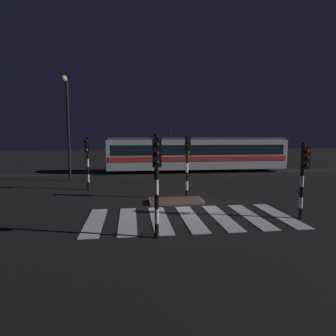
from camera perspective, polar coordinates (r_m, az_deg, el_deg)
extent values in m
plane|color=black|center=(14.74, 2.52, -7.16)|extent=(120.00, 120.00, 0.00)
cube|color=#59595E|center=(26.76, -1.94, -1.05)|extent=(80.00, 0.12, 0.03)
cube|color=#59595E|center=(28.18, -2.21, -0.68)|extent=(80.00, 0.12, 0.03)
cube|color=silver|center=(12.30, -13.94, -10.04)|extent=(0.71, 3.98, 0.02)
cube|color=silver|center=(12.21, -7.79, -10.02)|extent=(0.71, 3.98, 0.02)
cube|color=silver|center=(12.27, -1.63, -9.89)|extent=(0.71, 3.98, 0.02)
cube|color=silver|center=(12.46, 4.41, -9.65)|extent=(0.71, 3.98, 0.02)
cube|color=silver|center=(12.78, 10.19, -9.32)|extent=(0.71, 3.98, 0.02)
cube|color=silver|center=(13.22, 15.63, -8.93)|extent=(0.71, 3.98, 0.02)
cube|color=silver|center=(13.77, 20.66, -8.49)|extent=(0.71, 3.98, 0.02)
cube|color=slate|center=(15.27, 1.53, -6.38)|extent=(2.75, 1.33, 0.16)
cube|color=brown|center=(15.25, 1.53, -6.05)|extent=(2.47, 1.20, 0.02)
cylinder|color=black|center=(19.42, -15.10, -3.37)|extent=(0.14, 0.14, 0.49)
cylinder|color=white|center=(19.34, -15.14, -1.94)|extent=(0.14, 0.14, 0.49)
cylinder|color=black|center=(19.28, -15.18, -0.51)|extent=(0.14, 0.14, 0.49)
cylinder|color=white|center=(19.23, -15.22, 0.94)|extent=(0.14, 0.14, 0.49)
cylinder|color=black|center=(19.19, -15.27, 2.40)|extent=(0.14, 0.14, 0.49)
cylinder|color=white|center=(19.17, -15.31, 3.85)|extent=(0.14, 0.14, 0.49)
cylinder|color=black|center=(19.15, -15.35, 5.31)|extent=(0.14, 0.14, 0.49)
cube|color=black|center=(18.99, -15.39, 4.23)|extent=(0.28, 0.20, 0.90)
sphere|color=black|center=(18.88, -15.46, 5.07)|extent=(0.14, 0.14, 0.14)
sphere|color=black|center=(18.89, -15.44, 4.22)|extent=(0.14, 0.14, 0.14)
sphere|color=green|center=(18.90, -15.41, 3.37)|extent=(0.14, 0.14, 0.14)
cube|color=black|center=(18.99, -15.43, 5.71)|extent=(0.36, 0.24, 0.04)
cylinder|color=black|center=(16.07, 3.65, -5.15)|extent=(0.14, 0.14, 0.49)
cylinder|color=white|center=(15.98, 3.66, -3.43)|extent=(0.14, 0.14, 0.49)
cylinder|color=black|center=(15.91, 3.67, -1.69)|extent=(0.14, 0.14, 0.49)
cylinder|color=white|center=(15.85, 3.69, 0.06)|extent=(0.14, 0.14, 0.49)
cylinder|color=black|center=(15.80, 3.70, 1.83)|extent=(0.14, 0.14, 0.49)
cylinder|color=white|center=(15.77, 3.71, 3.60)|extent=(0.14, 0.14, 0.49)
cylinder|color=black|center=(15.76, 3.72, 5.38)|extent=(0.14, 0.14, 0.49)
cube|color=black|center=(15.60, 3.83, 4.07)|extent=(0.28, 0.20, 0.90)
sphere|color=black|center=(15.48, 3.92, 5.09)|extent=(0.14, 0.14, 0.14)
sphere|color=black|center=(15.49, 3.91, 4.05)|extent=(0.14, 0.14, 0.14)
sphere|color=green|center=(15.50, 3.90, 3.02)|extent=(0.14, 0.14, 0.14)
cube|color=black|center=(15.59, 3.85, 5.87)|extent=(0.36, 0.24, 0.04)
cylinder|color=black|center=(13.51, 24.18, -7.99)|extent=(0.14, 0.14, 0.45)
cylinder|color=white|center=(13.41, 24.27, -6.13)|extent=(0.14, 0.14, 0.45)
cylinder|color=black|center=(13.33, 24.36, -4.24)|extent=(0.14, 0.14, 0.45)
cylinder|color=white|center=(13.26, 24.44, -2.34)|extent=(0.14, 0.14, 0.45)
cylinder|color=black|center=(13.20, 24.53, -0.41)|extent=(0.14, 0.14, 0.45)
cylinder|color=white|center=(13.16, 24.62, 1.53)|extent=(0.14, 0.14, 0.45)
cylinder|color=black|center=(13.14, 24.71, 3.47)|extent=(0.14, 0.14, 0.45)
cube|color=black|center=(13.02, 25.03, 1.78)|extent=(0.28, 0.20, 0.90)
sphere|color=red|center=(12.91, 25.35, 2.98)|extent=(0.14, 0.14, 0.14)
sphere|color=black|center=(12.92, 25.29, 1.74)|extent=(0.14, 0.14, 0.14)
sphere|color=black|center=(12.95, 25.23, 0.50)|extent=(0.14, 0.14, 0.14)
cube|color=black|center=(12.99, 25.13, 3.93)|extent=(0.36, 0.24, 0.04)
cylinder|color=black|center=(10.14, -2.19, -11.98)|extent=(0.14, 0.14, 0.49)
cylinder|color=white|center=(10.00, -2.20, -9.29)|extent=(0.14, 0.14, 0.49)
cylinder|color=black|center=(9.88, -2.21, -6.52)|extent=(0.14, 0.14, 0.49)
cylinder|color=white|center=(9.78, -2.22, -3.69)|extent=(0.14, 0.14, 0.49)
cylinder|color=black|center=(9.71, -2.24, -0.82)|extent=(0.14, 0.14, 0.49)
cylinder|color=white|center=(9.66, -2.25, 2.10)|extent=(0.14, 0.14, 0.49)
cylinder|color=black|center=(9.64, -2.26, 5.03)|extent=(0.14, 0.14, 0.49)
cube|color=black|center=(9.48, -2.16, 2.88)|extent=(0.28, 0.20, 0.90)
sphere|color=black|center=(9.36, -2.11, 4.55)|extent=(0.14, 0.14, 0.14)
sphere|color=black|center=(9.37, -2.10, 2.84)|extent=(0.14, 0.14, 0.14)
sphere|color=black|center=(9.39, -2.10, 1.14)|extent=(0.14, 0.14, 0.14)
cube|color=black|center=(9.46, -2.17, 5.84)|extent=(0.36, 0.24, 0.04)
cylinder|color=black|center=(23.36, -18.67, 6.86)|extent=(0.18, 0.18, 7.60)
cylinder|color=black|center=(23.28, -19.23, 16.00)|extent=(0.10, 0.90, 0.10)
sphere|color=#F9E08C|center=(22.83, -19.46, 15.99)|extent=(0.44, 0.44, 0.44)
cube|color=silver|center=(27.90, 5.65, 2.70)|extent=(16.65, 2.50, 2.70)
cube|color=red|center=(26.69, 6.25, 1.78)|extent=(16.32, 0.04, 0.44)
cube|color=red|center=(29.16, 5.08, 2.17)|extent=(16.32, 0.04, 0.44)
cube|color=black|center=(26.64, 6.26, 3.49)|extent=(15.82, 0.03, 0.90)
cube|color=#4C4C51|center=(27.85, 5.68, 5.68)|extent=(16.32, 2.30, 0.20)
cylinder|color=#262628|center=(27.40, 0.56, 6.74)|extent=(0.08, 0.08, 1.00)
cube|color=black|center=(29.39, 14.35, -0.27)|extent=(2.20, 2.00, 0.35)
cube|color=black|center=(27.39, -3.77, -0.56)|extent=(2.20, 2.00, 0.35)
sphere|color=#F9F2CC|center=(30.89, 20.98, 1.91)|extent=(0.24, 0.24, 0.24)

